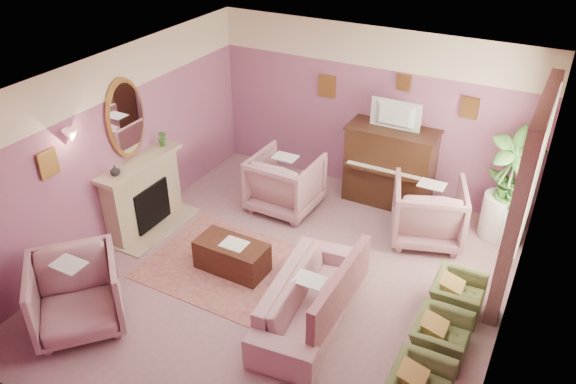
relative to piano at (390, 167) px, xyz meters
The scene contains 47 objects.
floor 2.80m from the piano, 100.57° to the right, with size 5.50×6.00×0.01m, color gray.
ceiling 3.47m from the piano, 100.57° to the right, with size 5.50×6.00×0.01m, color white.
wall_back 0.96m from the piano, 147.38° to the left, with size 5.50×0.02×2.80m, color #7F4E77.
wall_front 5.75m from the piano, 95.03° to the right, with size 5.50×0.02×2.80m, color #7F4E77.
wall_left 4.28m from the piano, 140.49° to the right, with size 0.02×6.00×2.80m, color #7F4E77.
wall_right 3.58m from the piano, 49.98° to the right, with size 0.02×6.00×2.80m, color #7F4E77.
picture_rail_band 1.92m from the piano, 148.20° to the left, with size 5.50×0.01×0.65m, color #F4E4C0.
stripe_panel 2.66m from the piano, 31.69° to the right, with size 0.01×3.00×2.15m, color #9FB585.
fireplace_surround 3.96m from the piano, 141.25° to the right, with size 0.30×1.40×1.10m, color tan.
fireplace_inset 3.89m from the piano, 140.33° to the right, with size 0.18×0.72×0.68m, color black.
fire_ember 3.88m from the piano, 139.95° to the right, with size 0.06×0.54×0.10m, color #FF4620.
mantel_shelf 3.97m from the piano, 140.98° to the right, with size 0.40×1.55×0.07m, color tan.
hearth 3.86m from the piano, 139.37° to the right, with size 0.55×1.50×0.02m, color tan.
mirror_frame 4.21m from the piano, 142.22° to the right, with size 0.04×0.72×1.20m, color #B5893D.
mirror_glass 4.19m from the piano, 142.01° to the right, with size 0.01×0.60×1.06m, color white.
sconce_shade 4.90m from the piano, 131.47° to the right, with size 0.20×0.20×0.16m, color tan.
piano is the anchor object (origin of this frame).
piano_keyshelf 0.36m from the piano, 90.00° to the right, with size 1.30×0.12×0.06m, color #351E11.
piano_keys 0.37m from the piano, 90.00° to the right, with size 1.20×0.08×0.02m, color #FFEDD0.
piano_top 0.66m from the piano, ahead, with size 1.45×0.65×0.04m, color #351E11.
television 0.95m from the piano, 90.00° to the right, with size 0.80×0.12×0.48m, color black.
print_back_left 1.71m from the piano, 167.85° to the left, with size 0.30×0.03×0.38m, color #B5893D.
print_back_right 1.57m from the piano, 14.93° to the left, with size 0.26×0.03×0.34m, color #B5893D.
print_back_mid 1.38m from the piano, 90.00° to the left, with size 0.22×0.03×0.26m, color #B5893D.
print_left_wall 5.15m from the piano, 129.60° to the right, with size 0.03×0.28×0.36m, color #B5893D.
window_blind 2.69m from the piano, 27.19° to the right, with size 0.03×1.40×1.80m, color silver.
curtain_left 3.02m from the piano, 44.04° to the right, with size 0.16×0.34×2.60m, color #8D4F56.
curtain_right 2.23m from the piano, ahead, with size 0.16×0.34×2.60m, color #8D4F56.
pelmet 3.07m from the piano, 28.06° to the right, with size 0.16×2.20×0.16m, color #8D4F56.
mantel_plant 3.67m from the piano, 147.67° to the right, with size 0.16×0.16×0.28m, color #3F7D2F.
mantel_vase 4.30m from the piano, 135.67° to the right, with size 0.16×0.16×0.16m, color #F4E4C0.
area_rug 3.10m from the piano, 114.44° to the right, with size 2.50×1.80×0.01m, color #A25F56.
coffee_table 3.09m from the piano, 114.86° to the right, with size 1.00×0.50×0.45m, color #3C1E12.
table_paper 3.05m from the piano, 114.01° to the right, with size 0.35×0.28×0.01m, color silver.
sofa 3.16m from the piano, 88.36° to the right, with size 0.71×2.14×0.86m, color #B78588.
sofa_throw 3.19m from the piano, 81.15° to the right, with size 0.11×1.62×0.59m, color #8D4F56.
floral_armchair_left 1.73m from the piano, 144.71° to the right, with size 1.01×1.01×1.06m, color #B78588.
floral_armchair_right 1.17m from the piano, 40.99° to the right, with size 1.01×1.01×1.06m, color #B78588.
floral_armchair_front 5.14m from the piano, 117.07° to the right, with size 1.01×1.01×1.06m, color #B78588.
olive_chair_b 4.14m from the piano, 65.95° to the right, with size 0.50×0.71×0.61m, color #586434.
olive_chair_c 3.41m from the piano, 60.29° to the right, with size 0.50×0.71×0.61m, color #586434.
olive_chair_d 2.73m from the piano, 51.66° to the right, with size 0.50×0.71×0.61m, color #586434.
side_table 1.84m from the piano, ahead, with size 0.52×0.52×0.70m, color silver.
side_plant_big 1.83m from the piano, ahead, with size 0.30×0.30×0.34m, color #3F7D2F.
side_plant_small 1.96m from the piano, ahead, with size 0.16×0.16×0.28m, color #3F7D2F.
palm_pot 1.94m from the piano, ahead, with size 0.34×0.34×0.34m, color #AE6441.
palm_plant 1.92m from the piano, ahead, with size 0.76×0.76×1.44m, color #3F7D2F.
Camera 1 is at (2.84, -5.25, 4.99)m, focal length 35.00 mm.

